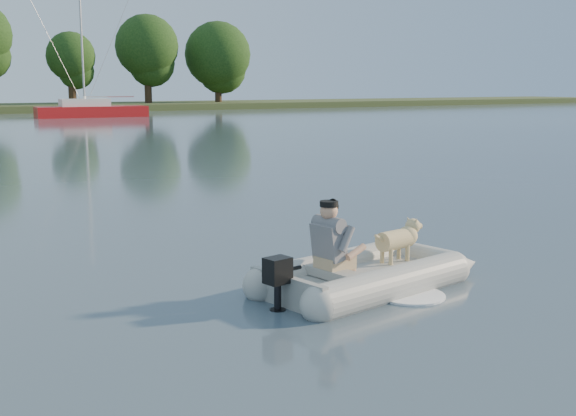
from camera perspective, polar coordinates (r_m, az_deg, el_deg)
water at (r=8.89m, az=6.02°, el=-6.38°), size 160.00×160.00×0.00m
dinghy at (r=8.90m, az=6.33°, el=-2.99°), size 4.67×3.72×1.22m
man at (r=8.46m, az=3.32°, el=-2.45°), size 0.72×0.65×0.94m
dog at (r=9.35m, az=8.46°, el=-2.77°), size 0.85×0.44×0.54m
outboard_motor at (r=7.98m, az=-0.83°, el=-6.20°), size 0.40×0.32×0.69m
sailboat at (r=56.02m, az=-15.33°, el=7.43°), size 8.13×2.90×10.99m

